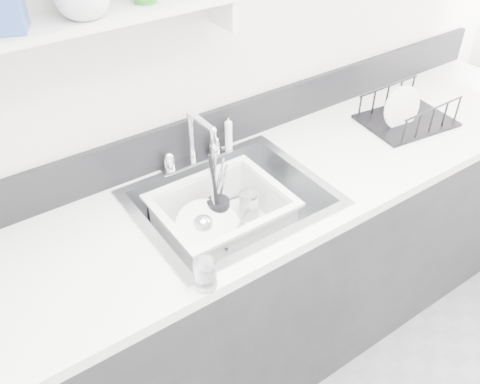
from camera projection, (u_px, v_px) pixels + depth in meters
counter_run at (233, 290)px, 1.99m from camera, size 3.20×0.62×0.92m
backsplash at (186, 140)px, 1.85m from camera, size 3.20×0.02×0.16m
sink at (232, 219)px, 1.76m from camera, size 0.64×0.52×0.20m
faucet at (193, 151)px, 1.83m from camera, size 0.26×0.18×0.23m
side_sprayer at (229, 134)px, 1.90m from camera, size 0.03×0.03×0.14m
wall_shelf at (70, 26)px, 1.34m from camera, size 1.00×0.16×0.12m
wash_tub at (222, 218)px, 1.76m from camera, size 0.50×0.44×0.17m
plate_stack at (211, 233)px, 1.75m from camera, size 0.28×0.27×0.11m
utensil_cup at (218, 210)px, 1.81m from camera, size 0.08×0.08×0.27m
ladle at (223, 233)px, 1.73m from camera, size 0.27×0.30×0.09m
tumbler_in_tub at (249, 204)px, 1.85m from camera, size 0.09×0.09×0.10m
tumbler_counter at (205, 275)px, 1.38m from camera, size 0.08×0.08×0.09m
dish_rack at (409, 109)px, 2.07m from camera, size 0.39×0.31×0.13m
bowl_small at (256, 233)px, 1.78m from camera, size 0.11×0.11×0.03m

